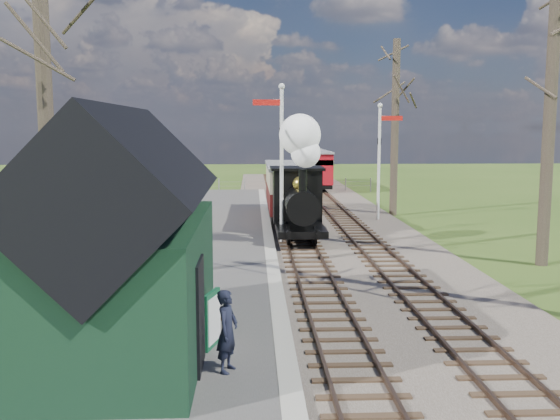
{
  "coord_description": "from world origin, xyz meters",
  "views": [
    {
      "loc": [
        -1.82,
        -7.96,
        4.56
      ],
      "look_at": [
        -0.84,
        14.32,
        1.6
      ],
      "focal_mm": 40.0,
      "sensor_mm": 36.0,
      "label": 1
    }
  ],
  "objects_px": {
    "sign_board": "(212,319)",
    "bench": "(199,305)",
    "semaphore_far": "(381,153)",
    "station_shed": "(125,247)",
    "red_carriage_a": "(314,169)",
    "person": "(227,331)",
    "red_carriage_b": "(307,165)",
    "locomotive": "(299,188)",
    "coach": "(290,188)",
    "semaphore_near": "(280,152)"
  },
  "relations": [
    {
      "from": "semaphore_far",
      "to": "sign_board",
      "type": "xyz_separation_m",
      "value": [
        -7.01,
        -17.89,
        -2.59
      ]
    },
    {
      "from": "locomotive",
      "to": "bench",
      "type": "xyz_separation_m",
      "value": [
        -3.04,
        -10.48,
        -1.64
      ]
    },
    {
      "from": "red_carriage_a",
      "to": "sign_board",
      "type": "distance_m",
      "value": 32.88
    },
    {
      "from": "station_shed",
      "to": "locomotive",
      "type": "height_order",
      "value": "locomotive"
    },
    {
      "from": "red_carriage_a",
      "to": "red_carriage_b",
      "type": "bearing_deg",
      "value": 90.0
    },
    {
      "from": "red_carriage_b",
      "to": "sign_board",
      "type": "xyz_separation_m",
      "value": [
        -5.24,
        -37.95,
        -0.83
      ]
    },
    {
      "from": "red_carriage_a",
      "to": "locomotive",
      "type": "bearing_deg",
      "value": -97.31
    },
    {
      "from": "red_carriage_a",
      "to": "bench",
      "type": "relative_size",
      "value": 3.65
    },
    {
      "from": "red_carriage_a",
      "to": "semaphore_near",
      "type": "bearing_deg",
      "value": -99.31
    },
    {
      "from": "station_shed",
      "to": "semaphore_near",
      "type": "height_order",
      "value": "semaphore_near"
    },
    {
      "from": "coach",
      "to": "sign_board",
      "type": "relative_size",
      "value": 6.88
    },
    {
      "from": "station_shed",
      "to": "semaphore_far",
      "type": "relative_size",
      "value": 1.1
    },
    {
      "from": "bench",
      "to": "sign_board",
      "type": "bearing_deg",
      "value": -75.48
    },
    {
      "from": "station_shed",
      "to": "sign_board",
      "type": "xyz_separation_m",
      "value": [
        1.66,
        0.11,
        -1.5
      ]
    },
    {
      "from": "locomotive",
      "to": "person",
      "type": "bearing_deg",
      "value": -99.67
    },
    {
      "from": "red_carriage_a",
      "to": "sign_board",
      "type": "xyz_separation_m",
      "value": [
        -5.24,
        -32.45,
        -0.83
      ]
    },
    {
      "from": "coach",
      "to": "red_carriage_b",
      "type": "relative_size",
      "value": 1.42
    },
    {
      "from": "sign_board",
      "to": "person",
      "type": "xyz_separation_m",
      "value": [
        0.35,
        -1.29,
        0.19
      ]
    },
    {
      "from": "red_carriage_b",
      "to": "red_carriage_a",
      "type": "bearing_deg",
      "value": -90.0
    },
    {
      "from": "coach",
      "to": "person",
      "type": "bearing_deg",
      "value": -96.72
    },
    {
      "from": "semaphore_far",
      "to": "person",
      "type": "xyz_separation_m",
      "value": [
        -6.66,
        -19.18,
        -2.4
      ]
    },
    {
      "from": "semaphore_far",
      "to": "sign_board",
      "type": "height_order",
      "value": "semaphore_far"
    },
    {
      "from": "station_shed",
      "to": "semaphore_far",
      "type": "bearing_deg",
      "value": 64.28
    },
    {
      "from": "sign_board",
      "to": "bench",
      "type": "distance_m",
      "value": 1.66
    },
    {
      "from": "red_carriage_a",
      "to": "person",
      "type": "height_order",
      "value": "red_carriage_a"
    },
    {
      "from": "station_shed",
      "to": "person",
      "type": "height_order",
      "value": "station_shed"
    },
    {
      "from": "station_shed",
      "to": "red_carriage_a",
      "type": "bearing_deg",
      "value": 78.04
    },
    {
      "from": "locomotive",
      "to": "semaphore_far",
      "type": "bearing_deg",
      "value": 52.98
    },
    {
      "from": "semaphore_near",
      "to": "person",
      "type": "bearing_deg",
      "value": -96.58
    },
    {
      "from": "coach",
      "to": "bench",
      "type": "bearing_deg",
      "value": -100.46
    },
    {
      "from": "red_carriage_b",
      "to": "sign_board",
      "type": "relative_size",
      "value": 4.85
    },
    {
      "from": "red_carriage_b",
      "to": "coach",
      "type": "bearing_deg",
      "value": -97.48
    },
    {
      "from": "semaphore_near",
      "to": "red_carriage_a",
      "type": "bearing_deg",
      "value": 80.69
    },
    {
      "from": "sign_board",
      "to": "bench",
      "type": "xyz_separation_m",
      "value": [
        -0.41,
        1.6,
        -0.18
      ]
    },
    {
      "from": "station_shed",
      "to": "coach",
      "type": "xyz_separation_m",
      "value": [
        4.3,
        18.25,
        -0.64
      ]
    },
    {
      "from": "coach",
      "to": "bench",
      "type": "relative_size",
      "value": 5.18
    },
    {
      "from": "locomotive",
      "to": "red_carriage_a",
      "type": "height_order",
      "value": "locomotive"
    },
    {
      "from": "semaphore_near",
      "to": "sign_board",
      "type": "distance_m",
      "value": 12.37
    },
    {
      "from": "station_shed",
      "to": "sign_board",
      "type": "bearing_deg",
      "value": 3.78
    },
    {
      "from": "station_shed",
      "to": "red_carriage_a",
      "type": "distance_m",
      "value": 33.29
    },
    {
      "from": "locomotive",
      "to": "red_carriage_a",
      "type": "relative_size",
      "value": 0.89
    },
    {
      "from": "locomotive",
      "to": "coach",
      "type": "height_order",
      "value": "locomotive"
    },
    {
      "from": "station_shed",
      "to": "bench",
      "type": "relative_size",
      "value": 4.2
    },
    {
      "from": "red_carriage_b",
      "to": "person",
      "type": "height_order",
      "value": "red_carriage_b"
    },
    {
      "from": "coach",
      "to": "sign_board",
      "type": "bearing_deg",
      "value": -98.28
    },
    {
      "from": "semaphore_far",
      "to": "locomotive",
      "type": "bearing_deg",
      "value": -127.02
    },
    {
      "from": "semaphore_far",
      "to": "coach",
      "type": "height_order",
      "value": "semaphore_far"
    },
    {
      "from": "semaphore_near",
      "to": "sign_board",
      "type": "relative_size",
      "value": 5.51
    },
    {
      "from": "station_shed",
      "to": "semaphore_near",
      "type": "relative_size",
      "value": 1.01
    },
    {
      "from": "coach",
      "to": "semaphore_near",
      "type": "bearing_deg",
      "value": -97.01
    }
  ]
}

